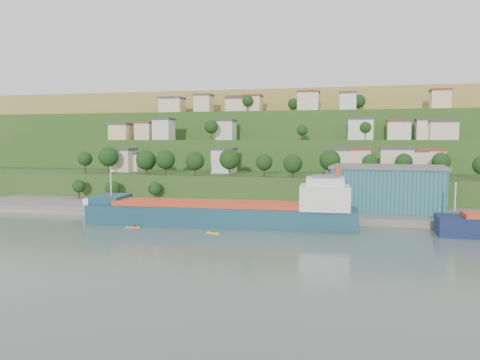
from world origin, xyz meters
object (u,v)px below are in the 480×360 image
(warehouse, at_px, (387,188))
(kayak_orange, at_px, (133,226))
(cargo_ship_near, at_px, (228,214))
(caravan, at_px, (93,203))

(warehouse, relative_size, kayak_orange, 8.94)
(cargo_ship_near, bearing_deg, kayak_orange, -162.93)
(cargo_ship_near, xyz_separation_m, caravan, (-47.02, 13.87, -0.30))
(cargo_ship_near, distance_m, caravan, 49.02)
(caravan, xyz_separation_m, kayak_orange, (24.37, -22.29, -2.29))
(caravan, height_order, kayak_orange, caravan)
(cargo_ship_near, bearing_deg, caravan, 160.24)
(cargo_ship_near, xyz_separation_m, kayak_orange, (-22.64, -8.42, -2.59))
(warehouse, xyz_separation_m, caravan, (-87.77, -9.09, -5.88))
(cargo_ship_near, distance_m, warehouse, 47.11)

